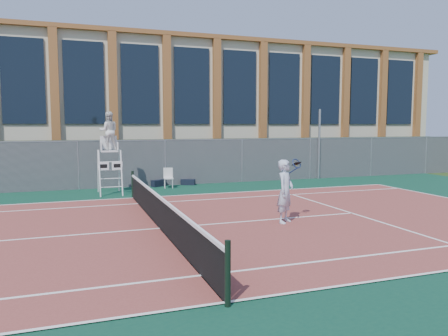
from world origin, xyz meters
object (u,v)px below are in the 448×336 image
object	(u,v)px
steel_pole	(319,144)
umpire_chair	(109,133)
plastic_chair	(168,176)
tennis_player	(285,191)

from	to	relation	value
steel_pole	umpire_chair	xyz separation A→B (m)	(-11.26, -1.65, 0.69)
plastic_chair	umpire_chair	bearing A→B (deg)	-161.51
steel_pole	plastic_chair	bearing A→B (deg)	-175.04
umpire_chair	tennis_player	distance (m)	8.91
umpire_chair	steel_pole	bearing A→B (deg)	8.35
steel_pole	umpire_chair	distance (m)	11.40
steel_pole	plastic_chair	world-z (taller)	steel_pole
tennis_player	steel_pole	bearing A→B (deg)	53.47
umpire_chair	plastic_chair	size ratio (longest dim) A/B	3.78
steel_pole	umpire_chair	size ratio (longest dim) A/B	1.07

